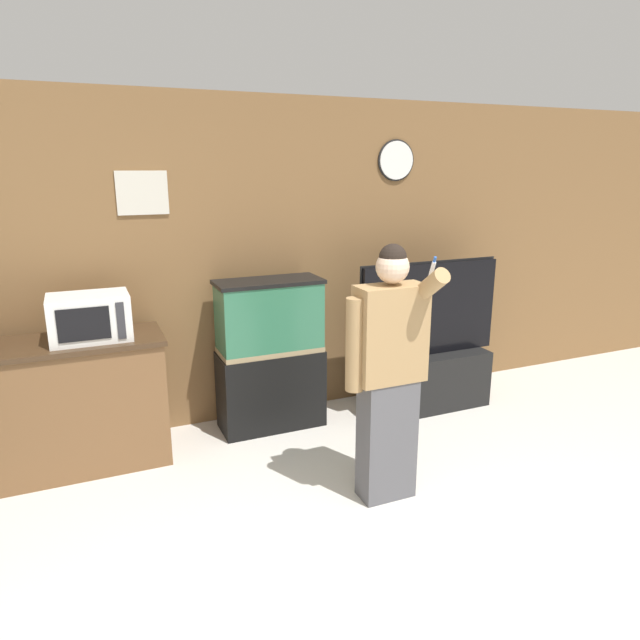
{
  "coord_description": "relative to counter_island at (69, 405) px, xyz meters",
  "views": [
    {
      "loc": [
        -1.4,
        -1.62,
        2.06
      ],
      "look_at": [
        0.08,
        1.82,
        1.05
      ],
      "focal_mm": 32.0,
      "sensor_mm": 36.0,
      "label": 1
    }
  ],
  "objects": [
    {
      "name": "microwave",
      "position": [
        0.19,
        -0.03,
        0.62
      ],
      "size": [
        0.52,
        0.36,
        0.31
      ],
      "color": "white",
      "rests_on": "counter_island"
    },
    {
      "name": "tv_on_stand",
      "position": [
        2.86,
        -0.1,
        -0.08
      ],
      "size": [
        1.31,
        0.4,
        1.3
      ],
      "color": "black",
      "rests_on": "ground_plane"
    },
    {
      "name": "aquarium_on_stand",
      "position": [
        1.49,
        0.08,
        0.14
      ],
      "size": [
        0.83,
        0.37,
        1.22
      ],
      "color": "black",
      "rests_on": "ground_plane"
    },
    {
      "name": "person_standing",
      "position": [
        1.83,
        -1.19,
        0.38
      ],
      "size": [
        0.51,
        0.39,
        1.63
      ],
      "color": "#515156",
      "rests_on": "ground_plane"
    },
    {
      "name": "counter_island",
      "position": [
        0.0,
        0.0,
        0.0
      ],
      "size": [
        1.31,
        0.56,
        0.93
      ],
      "color": "brown",
      "rests_on": "ground_plane"
    },
    {
      "name": "wall_back_paneled",
      "position": [
        1.56,
        0.39,
        0.84
      ],
      "size": [
        10.0,
        0.08,
        2.6
      ],
      "color": "brown",
      "rests_on": "ground_plane"
    }
  ]
}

